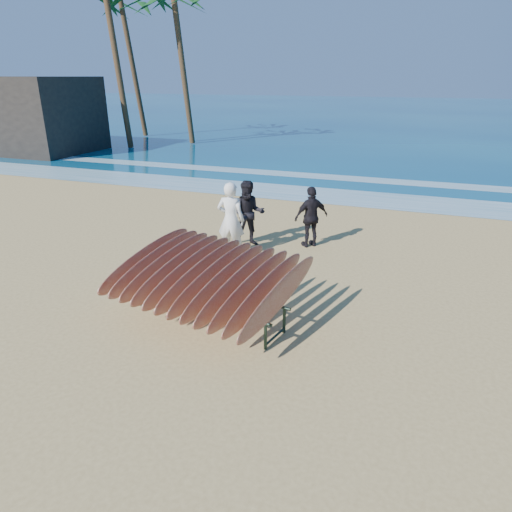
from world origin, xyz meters
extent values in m
plane|color=tan|center=(0.00, 0.00, 0.00)|extent=(120.00, 120.00, 0.00)
plane|color=navy|center=(0.00, 55.00, 0.01)|extent=(160.00, 160.00, 0.00)
plane|color=white|center=(0.00, 10.00, 0.01)|extent=(160.00, 160.00, 0.00)
plane|color=white|center=(0.00, 13.50, 0.01)|extent=(160.00, 160.00, 0.00)
cylinder|color=#1B2B23|center=(-2.08, -0.32, 0.25)|extent=(0.06, 0.06, 0.50)
cylinder|color=#1B2B23|center=(0.81, -0.96, 0.25)|extent=(0.06, 0.06, 0.50)
cylinder|color=#1B2B23|center=(-1.94, 0.31, 0.25)|extent=(0.06, 0.06, 0.50)
cylinder|color=#1B2B23|center=(0.95, -0.32, 0.25)|extent=(0.06, 0.06, 0.50)
cylinder|color=#1B2B23|center=(-0.63, -0.64, 0.50)|extent=(3.14, 0.75, 0.06)
cylinder|color=#1B2B23|center=(-0.49, -0.01, 0.50)|extent=(3.14, 0.75, 0.06)
cylinder|color=#1B2B23|center=(-2.01, 0.00, 0.08)|extent=(0.18, 0.64, 0.04)
cylinder|color=#1B2B23|center=(0.88, -0.64, 0.08)|extent=(0.18, 0.64, 0.04)
ellipsoid|color=maroon|center=(-2.08, 0.01, 0.89)|extent=(0.64, 2.62, 1.04)
ellipsoid|color=maroon|center=(-1.80, -0.05, 0.89)|extent=(0.64, 2.62, 1.04)
ellipsoid|color=maroon|center=(-1.53, -0.11, 0.89)|extent=(0.64, 2.62, 1.04)
ellipsoid|color=maroon|center=(-1.25, -0.17, 0.89)|extent=(0.64, 2.62, 1.04)
ellipsoid|color=maroon|center=(-0.98, -0.23, 0.89)|extent=(0.64, 2.62, 1.04)
ellipsoid|color=maroon|center=(-0.70, -0.29, 0.89)|extent=(0.64, 2.62, 1.04)
ellipsoid|color=maroon|center=(-0.43, -0.35, 0.89)|extent=(0.64, 2.62, 1.04)
ellipsoid|color=maroon|center=(-0.15, -0.41, 0.89)|extent=(0.64, 2.62, 1.04)
ellipsoid|color=maroon|center=(0.13, -0.47, 0.89)|extent=(0.64, 2.62, 1.04)
ellipsoid|color=maroon|center=(0.40, -0.54, 0.89)|extent=(0.64, 2.62, 1.04)
ellipsoid|color=maroon|center=(0.68, -0.60, 0.89)|extent=(0.64, 2.62, 1.04)
ellipsoid|color=maroon|center=(0.95, -0.66, 0.89)|extent=(0.64, 2.62, 1.04)
imported|color=white|center=(-1.43, 2.86, 0.97)|extent=(0.74, 0.52, 1.94)
imported|color=black|center=(-1.29, 3.78, 0.89)|extent=(1.06, 0.95, 1.79)
imported|color=black|center=(0.31, 4.27, 0.83)|extent=(0.99, 0.95, 1.65)
cube|color=#2D2823|center=(-21.00, 15.06, 2.15)|extent=(9.70, 5.39, 4.31)
cylinder|color=brown|center=(-15.10, 17.81, 4.85)|extent=(0.36, 1.43, 9.68)
cylinder|color=brown|center=(-12.16, 20.60, 4.58)|extent=(0.36, 1.87, 9.10)
cylinder|color=brown|center=(-17.49, 23.00, 4.66)|extent=(0.36, 2.01, 9.24)
camera|label=1|loc=(2.95, -7.28, 4.36)|focal=32.00mm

